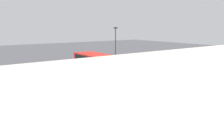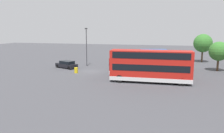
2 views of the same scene
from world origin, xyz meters
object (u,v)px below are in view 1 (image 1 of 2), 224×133
object	(u,v)px
bus_single_deck_second	(147,73)
waste_bin_yellow	(83,70)
bus_single_deck_near_end	(172,71)
bus_double_decker_fourth	(108,75)
bus_single_deck_third	(129,77)
box_truck_blue	(187,64)
lamp_post_tall	(115,44)
car_hatchback_silver	(93,63)

from	to	relation	value
bus_single_deck_second	waste_bin_yellow	world-z (taller)	bus_single_deck_second
bus_single_deck_near_end	bus_double_decker_fourth	bearing A→B (deg)	-0.65
bus_single_deck_third	waste_bin_yellow	world-z (taller)	bus_single_deck_third
box_truck_blue	waste_bin_yellow	size ratio (longest dim) A/B	8.31
bus_single_deck_near_end	lamp_post_tall	distance (m)	14.27
bus_double_decker_fourth	bus_single_deck_near_end	bearing A→B (deg)	179.35
bus_single_deck_second	lamp_post_tall	bearing A→B (deg)	-107.88
bus_single_deck_second	bus_single_deck_third	bearing A→B (deg)	4.63
bus_single_deck_third	box_truck_blue	bearing A→B (deg)	-176.30
box_truck_blue	bus_single_deck_third	bearing A→B (deg)	3.70
box_truck_blue	lamp_post_tall	bearing A→B (deg)	-65.88
bus_single_deck_near_end	box_truck_blue	bearing A→B (deg)	-163.80
bus_single_deck_near_end	lamp_post_tall	world-z (taller)	lamp_post_tall
bus_single_deck_second	bus_single_deck_third	distance (m)	3.32
bus_single_deck_second	bus_single_deck_third	xyz separation A→B (m)	(3.31, 0.27, 0.00)
bus_single_deck_second	bus_double_decker_fourth	size ratio (longest dim) A/B	0.91
car_hatchback_silver	bus_single_deck_third	bearing A→B (deg)	75.94
bus_single_deck_second	bus_double_decker_fourth	distance (m)	7.15
bus_double_decker_fourth	lamp_post_tall	size ratio (longest dim) A/B	1.48
bus_single_deck_near_end	waste_bin_yellow	distance (m)	15.01
bus_single_deck_second	box_truck_blue	distance (m)	9.68
bus_single_deck_third	car_hatchback_silver	bearing A→B (deg)	-104.06
car_hatchback_silver	waste_bin_yellow	world-z (taller)	car_hatchback_silver
bus_single_deck_third	lamp_post_tall	xyz separation A→B (m)	(-7.46, -13.14, 2.90)
box_truck_blue	car_hatchback_silver	size ratio (longest dim) A/B	1.61
bus_single_deck_third	box_truck_blue	xyz separation A→B (m)	(-12.97, -0.84, 0.08)
bus_double_decker_fourth	bus_single_deck_third	bearing A→B (deg)	-169.31
bus_single_deck_second	car_hatchback_silver	size ratio (longest dim) A/B	2.11
box_truck_blue	car_hatchback_silver	xyz separation A→B (m)	(8.96, -15.16, -1.01)
bus_single_deck_third	waste_bin_yellow	size ratio (longest dim) A/B	12.73
bus_double_decker_fourth	box_truck_blue	distance (m)	16.78
bus_single_deck_near_end	bus_double_decker_fourth	distance (m)	10.99
bus_single_deck_third	lamp_post_tall	size ratio (longest dim) A/B	1.57
bus_double_decker_fourth	waste_bin_yellow	xyz separation A→B (m)	(-3.62, -12.92, -1.97)
bus_single_deck_near_end	car_hatchback_silver	distance (m)	17.16
box_truck_blue	lamp_post_tall	distance (m)	13.77
car_hatchback_silver	bus_double_decker_fourth	bearing A→B (deg)	65.15
car_hatchback_silver	box_truck_blue	bearing A→B (deg)	120.60
bus_single_deck_second	box_truck_blue	xyz separation A→B (m)	(-9.66, -0.57, 0.09)
bus_single_deck_second	lamp_post_tall	world-z (taller)	lamp_post_tall
bus_single_deck_second	waste_bin_yellow	distance (m)	12.48
lamp_post_tall	waste_bin_yellow	bearing A→B (deg)	6.96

